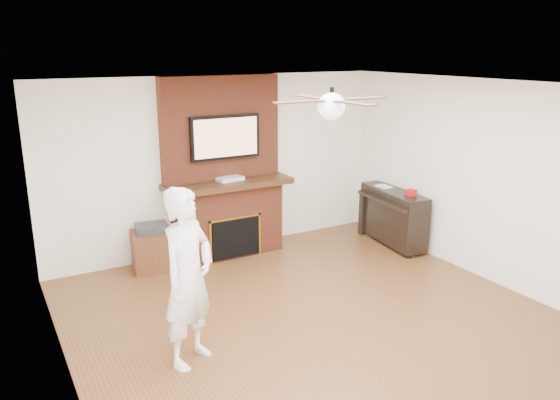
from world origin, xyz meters
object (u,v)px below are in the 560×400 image
person (188,278)px  piano (393,216)px  fireplace (225,185)px  side_table (153,248)px

person → piano: bearing=-10.9°
fireplace → side_table: bearing=-176.5°
fireplace → person: fireplace is taller
person → side_table: bearing=48.3°
person → side_table: size_ratio=2.76×
side_table → piano: (3.40, -0.84, 0.16)m
side_table → piano: piano is taller
side_table → piano: bearing=-6.0°
side_table → fireplace: bearing=11.5°
fireplace → piano: fireplace is taller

